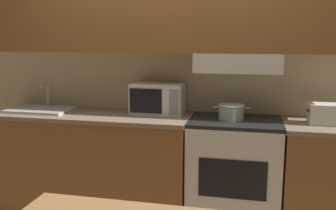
% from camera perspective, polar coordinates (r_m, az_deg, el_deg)
% --- Properties ---
extents(ground_plane, '(16.00, 16.00, 0.00)m').
position_cam_1_polar(ground_plane, '(3.79, 1.06, -14.86)').
color(ground_plane, '#7F664C').
extents(wall_back, '(5.58, 0.38, 2.55)m').
position_cam_1_polar(wall_back, '(3.36, 1.19, 8.61)').
color(wall_back, beige).
rests_on(wall_back, ground_plane).
extents(lower_counter_main, '(1.79, 0.59, 0.93)m').
position_cam_1_polar(lower_counter_main, '(3.56, -11.23, -8.62)').
color(lower_counter_main, brown).
rests_on(lower_counter_main, ground_plane).
extents(lower_counter_right_stub, '(0.65, 0.59, 0.93)m').
position_cam_1_polar(lower_counter_right_stub, '(3.33, 22.44, -10.55)').
color(lower_counter_right_stub, brown).
rests_on(lower_counter_right_stub, ground_plane).
extents(stove_range, '(0.75, 0.56, 0.93)m').
position_cam_1_polar(stove_range, '(3.29, 9.99, -10.20)').
color(stove_range, silver).
rests_on(stove_range, ground_plane).
extents(cooking_pot, '(0.30, 0.22, 0.13)m').
position_cam_1_polar(cooking_pot, '(3.15, 9.63, -0.97)').
color(cooking_pot, '#B7BABF').
rests_on(cooking_pot, stove_range).
extents(microwave, '(0.46, 0.30, 0.27)m').
position_cam_1_polar(microwave, '(3.34, -1.53, 0.99)').
color(microwave, silver).
rests_on(microwave, lower_counter_main).
extents(toaster, '(0.33, 0.18, 0.16)m').
position_cam_1_polar(toaster, '(3.20, 23.45, -1.27)').
color(toaster, silver).
rests_on(toaster, lower_counter_right_stub).
extents(sink_basin, '(0.57, 0.38, 0.23)m').
position_cam_1_polar(sink_basin, '(3.67, -18.87, -0.61)').
color(sink_basin, '#B7BABF').
rests_on(sink_basin, lower_counter_main).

